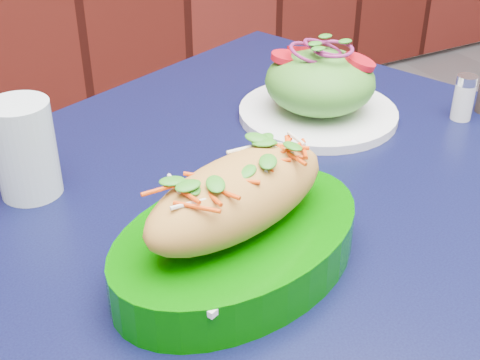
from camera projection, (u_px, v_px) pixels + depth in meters
cafe_table at (307, 268)px, 0.76m from camera, size 1.03×1.03×0.75m
banh_mi_basket at (238, 227)px, 0.60m from camera, size 0.30×0.24×0.12m
salad_plate at (319, 88)px, 0.87m from camera, size 0.21×0.21×0.11m
water_glass at (25, 149)px, 0.71m from camera, size 0.07×0.07×0.11m
salt_shaker at (464, 98)px, 0.88m from camera, size 0.03×0.03×0.06m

